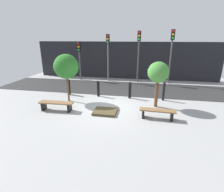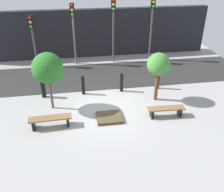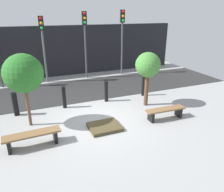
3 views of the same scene
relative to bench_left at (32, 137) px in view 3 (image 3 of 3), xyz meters
name	(u,v)px [view 3 (image 3 of 3)]	position (x,y,z in m)	size (l,w,h in m)	color
ground_plane	(98,119)	(2.53, 0.99, -0.34)	(18.00, 18.00, 0.00)	#999999
road_strip	(76,90)	(2.53, 4.74, -0.33)	(18.00, 3.70, 0.01)	#2A2A2A
building_facade	(62,51)	(2.53, 8.22, 1.28)	(16.20, 0.50, 3.24)	black
bench_left	(32,137)	(0.00, 0.00, 0.00)	(1.79, 0.49, 0.47)	black
bench_right	(165,112)	(5.06, 0.00, -0.02)	(1.66, 0.45, 0.45)	black
planter_bed	(105,127)	(2.53, 0.20, -0.28)	(1.15, 0.98, 0.12)	#473C24
tree_behind_left_bench	(23,74)	(0.00, 1.51, 1.70)	(1.40, 1.40, 2.75)	brown
tree_behind_right_bench	(148,66)	(5.06, 1.51, 1.52)	(1.10, 1.10, 2.45)	brown
bollard_far_left	(15,104)	(-0.49, 2.64, 0.16)	(0.22, 0.22, 0.99)	black
bollard_left	(64,97)	(1.52, 2.64, 0.16)	(0.17, 0.17, 0.99)	black
bollard_center	(106,91)	(3.54, 2.64, 0.17)	(0.18, 0.18, 1.01)	black
bollard_right	(143,86)	(5.55, 2.64, 0.20)	(0.15, 0.15, 1.08)	black
traffic_light_mid_west	(43,38)	(1.27, 6.88, 2.31)	(0.28, 0.27, 3.85)	slate
traffic_light_mid_east	(85,34)	(3.79, 6.88, 2.46)	(0.28, 0.27, 4.09)	#4A4A4A
traffic_light_east	(122,31)	(6.30, 6.88, 2.52)	(0.28, 0.27, 4.18)	#4E4E4E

